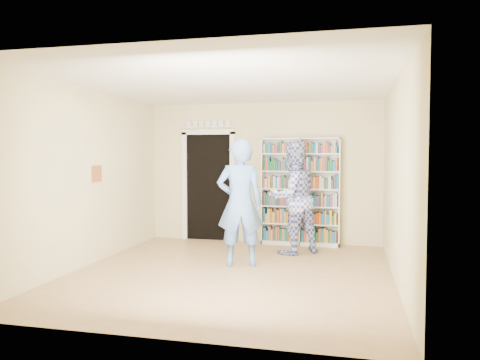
% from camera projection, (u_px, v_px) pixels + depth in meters
% --- Properties ---
extents(floor, '(5.00, 5.00, 0.00)m').
position_uv_depth(floor, '(231.00, 273.00, 6.71)').
color(floor, '#A2724E').
rests_on(floor, ground).
extents(ceiling, '(5.00, 5.00, 0.00)m').
position_uv_depth(ceiling, '(231.00, 83.00, 6.57)').
color(ceiling, white).
rests_on(ceiling, wall_back).
extents(wall_back, '(4.50, 0.00, 4.50)m').
position_uv_depth(wall_back, '(263.00, 173.00, 9.07)').
color(wall_back, beige).
rests_on(wall_back, floor).
extents(wall_left, '(0.00, 5.00, 5.00)m').
position_uv_depth(wall_left, '(89.00, 177.00, 7.16)').
color(wall_left, beige).
rests_on(wall_left, floor).
extents(wall_right, '(0.00, 5.00, 5.00)m').
position_uv_depth(wall_right, '(397.00, 181.00, 6.12)').
color(wall_right, beige).
rests_on(wall_right, floor).
extents(bookshelf, '(1.46, 0.27, 2.01)m').
position_uv_depth(bookshelf, '(300.00, 191.00, 8.76)').
color(bookshelf, white).
rests_on(bookshelf, floor).
extents(doorway, '(1.10, 0.08, 2.43)m').
position_uv_depth(doorway, '(208.00, 181.00, 9.31)').
color(doorway, black).
rests_on(doorway, floor).
extents(wall_art, '(0.03, 0.25, 0.25)m').
position_uv_depth(wall_art, '(97.00, 174.00, 7.34)').
color(wall_art, brown).
rests_on(wall_art, wall_left).
extents(man_blue, '(0.81, 0.65, 1.93)m').
position_uv_depth(man_blue, '(240.00, 203.00, 7.10)').
color(man_blue, '#5C86CE').
rests_on(man_blue, floor).
extents(man_plaid, '(1.18, 1.16, 1.92)m').
position_uv_depth(man_plaid, '(293.00, 198.00, 8.01)').
color(man_plaid, '#343F9F').
rests_on(man_plaid, floor).
extents(paper_sheet, '(0.23, 0.07, 0.33)m').
position_uv_depth(paper_sheet, '(295.00, 190.00, 7.82)').
color(paper_sheet, white).
rests_on(paper_sheet, man_plaid).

